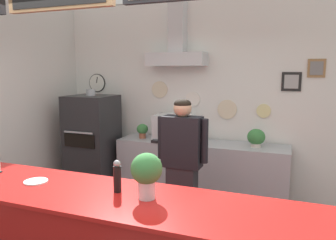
# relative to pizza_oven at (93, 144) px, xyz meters

# --- Properties ---
(back_wall_assembly) EXTENTS (4.98, 2.94, 3.02)m
(back_wall_assembly) POSITION_rel_pizza_oven_xyz_m (1.71, 0.51, 0.83)
(back_wall_assembly) COLOR #9E9E99
(back_wall_assembly) RESTS_ON ground_plane
(back_prep_counter) EXTENTS (2.53, 0.59, 0.89)m
(back_prep_counter) POSITION_rel_pizza_oven_xyz_m (1.72, 0.26, -0.34)
(back_prep_counter) COLOR #A3A5AD
(back_prep_counter) RESTS_ON ground_plane
(pizza_oven) EXTENTS (0.70, 0.71, 1.66)m
(pizza_oven) POSITION_rel_pizza_oven_xyz_m (0.00, 0.00, 0.00)
(pizza_oven) COLOR #232326
(pizza_oven) RESTS_ON ground_plane
(shop_worker) EXTENTS (0.60, 0.23, 1.63)m
(shop_worker) POSITION_rel_pizza_oven_xyz_m (1.82, -0.92, 0.10)
(shop_worker) COLOR #232328
(shop_worker) RESTS_ON ground_plane
(espresso_machine) EXTENTS (0.56, 0.47, 0.39)m
(espresso_machine) POSITION_rel_pizza_oven_xyz_m (1.29, 0.24, 0.30)
(espresso_machine) COLOR silver
(espresso_machine) RESTS_ON back_prep_counter
(potted_sage) EXTENTS (0.24, 0.24, 0.26)m
(potted_sage) POSITION_rel_pizza_oven_xyz_m (2.51, 0.23, 0.25)
(potted_sage) COLOR beige
(potted_sage) RESTS_ON back_prep_counter
(potted_oregano) EXTENTS (0.18, 0.18, 0.23)m
(potted_oregano) POSITION_rel_pizza_oven_xyz_m (0.77, 0.23, 0.24)
(potted_oregano) COLOR #9E563D
(potted_oregano) RESTS_ON back_prep_counter
(potted_rosemary) EXTENTS (0.16, 0.16, 0.21)m
(potted_rosemary) POSITION_rel_pizza_oven_xyz_m (1.70, 0.23, 0.23)
(potted_rosemary) COLOR beige
(potted_rosemary) RESTS_ON back_prep_counter
(basil_vase) EXTENTS (0.23, 0.23, 0.34)m
(basil_vase) POSITION_rel_pizza_oven_xyz_m (2.00, -2.30, 0.44)
(basil_vase) COLOR silver
(basil_vase) RESTS_ON service_counter
(pepper_grinder) EXTENTS (0.06, 0.06, 0.25)m
(pepper_grinder) POSITION_rel_pizza_oven_xyz_m (1.74, -2.26, 0.37)
(pepper_grinder) COLOR black
(pepper_grinder) RESTS_ON service_counter
(condiment_plate) EXTENTS (0.19, 0.19, 0.01)m
(condiment_plate) POSITION_rel_pizza_oven_xyz_m (0.99, -2.31, 0.26)
(condiment_plate) COLOR white
(condiment_plate) RESTS_ON service_counter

